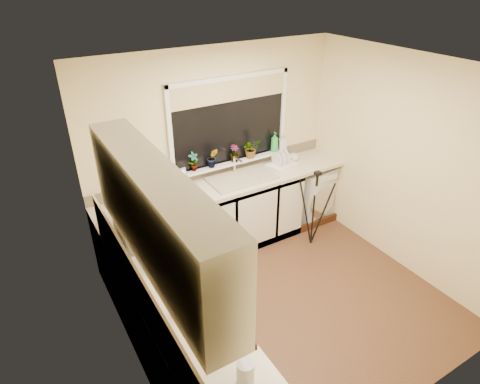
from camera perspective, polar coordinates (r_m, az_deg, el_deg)
name	(u,v)px	position (r m, az deg, el deg)	size (l,w,h in m)	color
floor	(283,300)	(4.63, 6.02, -14.74)	(3.20, 3.20, 0.00)	brown
ceiling	(299,72)	(3.43, 8.21, 16.24)	(3.20, 3.20, 0.00)	white
wall_back	(215,150)	(5.02, -3.48, 5.92)	(3.20, 3.20, 0.00)	beige
wall_front	(426,302)	(3.09, 24.44, -13.77)	(3.20, 3.20, 0.00)	beige
wall_left	(123,259)	(3.31, -16.02, -8.90)	(3.00, 3.00, 0.00)	beige
wall_right	(404,166)	(4.94, 21.91, 3.39)	(3.00, 3.00, 0.00)	beige
base_cabinet_back	(205,223)	(5.03, -4.88, -4.38)	(2.55, 0.60, 0.86)	silver
base_cabinet_left	(182,341)	(3.69, -8.11, -19.89)	(0.54, 2.40, 0.86)	silver
worktop_back	(228,184)	(4.93, -1.72, 1.06)	(3.20, 0.60, 0.04)	beige
worktop_left	(178,302)	(3.37, -8.65, -14.85)	(0.60, 2.40, 0.04)	beige
upper_cabinet	(156,217)	(2.65, -11.60, -3.40)	(0.28, 1.90, 0.70)	silver
splashback_left	(139,291)	(3.14, -13.93, -13.27)	(0.02, 2.40, 0.45)	beige
splashback_back	(216,169)	(5.11, -3.33, 3.25)	(3.20, 0.02, 0.14)	beige
window_glass	(230,122)	(4.97, -1.44, 9.78)	(1.50, 0.02, 1.00)	black
window_blind	(230,91)	(4.84, -1.35, 13.89)	(1.50, 0.02, 0.25)	tan
windowsill	(232,162)	(5.13, -1.07, 4.17)	(1.60, 0.14, 0.03)	white
sink	(242,178)	(5.00, 0.27, 1.95)	(0.82, 0.46, 0.03)	tan
faucet	(234,165)	(5.09, -0.78, 3.81)	(0.03, 0.03, 0.24)	silver
washing_machine	(309,192)	(5.85, 9.60, 0.03)	(0.55, 0.53, 0.78)	silver
laptop	(182,191)	(4.64, -8.14, 0.10)	(0.46, 0.46, 0.26)	#A3A2AA
kettle	(161,255)	(3.64, -10.96, -8.61)	(0.16, 0.16, 0.21)	silver
dish_rack	(282,166)	(5.31, 5.82, 3.66)	(0.35, 0.26, 0.05)	white
tripod	(314,209)	(5.21, 10.29, -2.35)	(0.50, 0.50, 1.04)	black
glass_jug	(245,372)	(2.78, 0.76, -23.82)	(0.11, 0.11, 0.17)	silver
steel_jar	(181,306)	(3.22, -8.21, -15.40)	(0.08, 0.08, 0.11)	white
microwave	(140,222)	(4.01, -13.80, -4.07)	(0.57, 0.39, 0.32)	white
plant_a	(194,162)	(4.85, -6.47, 4.21)	(0.12, 0.08, 0.24)	#999999
plant_b	(212,158)	(4.93, -3.85, 4.78)	(0.13, 0.11, 0.24)	#999999
plant_c	(234,153)	(5.08, -0.77, 5.41)	(0.12, 0.12, 0.21)	#999999
plant_d	(251,148)	(5.18, 1.53, 6.09)	(0.22, 0.19, 0.24)	#999999
soap_bottle_green	(275,142)	(5.37, 4.84, 6.96)	(0.10, 0.10, 0.26)	green
soap_bottle_clear	(283,142)	(5.44, 5.96, 6.88)	(0.09, 0.10, 0.21)	#999999
cup_back	(294,158)	(5.51, 7.52, 4.77)	(0.12, 0.12, 0.09)	white
cup_left	(217,348)	(2.95, -3.23, -20.87)	(0.09, 0.09, 0.08)	beige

